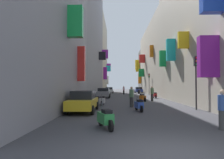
# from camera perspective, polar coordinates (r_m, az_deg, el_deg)

# --- Properties ---
(ground_plane) EXTENTS (140.00, 140.00, 0.00)m
(ground_plane) POSITION_cam_1_polar(r_m,az_deg,el_deg) (35.80, 4.05, -4.63)
(ground_plane) COLOR #38383D
(building_left_mid_a) EXTENTS (7.34, 23.23, 21.30)m
(building_left_mid_a) POSITION_cam_1_polar(r_m,az_deg,el_deg) (36.42, -8.90, 12.33)
(building_left_mid_a) COLOR gray
(building_left_mid_a) RESTS_ON ground
(building_left_mid_b) EXTENTS (7.35, 19.37, 19.43)m
(building_left_mid_b) POSITION_cam_1_polar(r_m,az_deg,el_deg) (56.95, -4.92, 6.28)
(building_left_mid_b) COLOR #BCB29E
(building_left_mid_b) RESTS_ON ground
(building_right_near) EXTENTS (7.33, 26.43, 16.46)m
(building_right_near) POSITION_cam_1_polar(r_m,az_deg,el_deg) (22.08, 28.01, 15.27)
(building_right_near) COLOR #BCB29E
(building_right_near) RESTS_ON ground
(building_right_mid_a) EXTENTS (7.36, 26.84, 14.73)m
(building_right_mid_a) POSITION_cam_1_polar(r_m,az_deg,el_deg) (46.86, 13.39, 5.14)
(building_right_mid_a) COLOR #BCB29E
(building_right_mid_a) RESTS_ON ground
(building_right_mid_b) EXTENTS (7.11, 6.74, 12.25)m
(building_right_mid_b) POSITION_cam_1_polar(r_m,az_deg,el_deg) (63.21, 10.30, 2.27)
(building_right_mid_b) COLOR slate
(building_right_mid_b) RESTS_ON ground
(parked_car_white) EXTENTS (2.01, 4.36, 1.42)m
(parked_car_white) POSITION_cam_1_polar(r_m,az_deg,el_deg) (49.59, -0.79, -2.93)
(parked_car_white) COLOR white
(parked_car_white) RESTS_ON ground
(parked_car_blue) EXTENTS (1.90, 4.38, 1.45)m
(parked_car_blue) POSITION_cam_1_polar(r_m,az_deg,el_deg) (50.92, 7.40, -2.86)
(parked_car_blue) COLOR navy
(parked_car_blue) RESTS_ON ground
(parked_car_yellow) EXTENTS (1.84, 4.45, 1.50)m
(parked_car_yellow) POSITION_cam_1_polar(r_m,az_deg,el_deg) (14.78, -7.94, -5.88)
(parked_car_yellow) COLOR gold
(parked_car_yellow) RESTS_ON ground
(parked_car_grey) EXTENTS (2.01, 3.96, 1.47)m
(parked_car_grey) POSITION_cam_1_polar(r_m,az_deg,el_deg) (31.11, -2.40, -3.66)
(parked_car_grey) COLOR slate
(parked_car_grey) RESTS_ON ground
(scooter_blue) EXTENTS (0.62, 1.80, 1.13)m
(scooter_blue) POSITION_cam_1_polar(r_m,az_deg,el_deg) (15.08, 7.50, -7.00)
(scooter_blue) COLOR #2D4CAD
(scooter_blue) RESTS_ON ground
(scooter_orange) EXTENTS (0.72, 1.74, 1.13)m
(scooter_orange) POSITION_cam_1_polar(r_m,az_deg,el_deg) (24.33, 8.47, -4.94)
(scooter_orange) COLOR orange
(scooter_orange) RESTS_ON ground
(scooter_black) EXTENTS (0.73, 1.91, 1.13)m
(scooter_black) POSITION_cam_1_polar(r_m,az_deg,el_deg) (45.79, 7.55, -3.38)
(scooter_black) COLOR black
(scooter_black) RESTS_ON ground
(scooter_green) EXTENTS (0.81, 1.72, 1.13)m
(scooter_green) POSITION_cam_1_polar(r_m,az_deg,el_deg) (9.04, -1.83, -10.64)
(scooter_green) COLOR #287F3D
(scooter_green) RESTS_ON ground
(scooter_red) EXTENTS (0.52, 1.87, 1.13)m
(scooter_red) POSITION_cam_1_polar(r_m,az_deg,el_deg) (30.70, 11.77, -4.24)
(scooter_red) COLOR red
(scooter_red) RESTS_ON ground
(scooter_silver) EXTENTS (0.47, 1.96, 1.13)m
(scooter_silver) POSITION_cam_1_polar(r_m,az_deg,el_deg) (19.25, -2.70, -5.84)
(scooter_silver) COLOR #ADADB2
(scooter_silver) RESTS_ON ground
(pedestrian_crossing) EXTENTS (0.38, 0.38, 1.79)m
(pedestrian_crossing) POSITION_cam_1_polar(r_m,az_deg,el_deg) (24.85, 11.06, -3.86)
(pedestrian_crossing) COLOR #313131
(pedestrian_crossing) RESTS_ON ground
(pedestrian_near_left) EXTENTS (0.54, 0.54, 1.77)m
(pedestrian_near_left) POSITION_cam_1_polar(r_m,az_deg,el_deg) (17.82, 5.45, -4.82)
(pedestrian_near_left) COLOR #2C2C2C
(pedestrian_near_left) RESTS_ON ground
(pedestrian_near_right) EXTENTS (0.47, 0.47, 1.69)m
(pedestrian_near_right) POSITION_cam_1_polar(r_m,az_deg,el_deg) (9.94, 28.37, -7.40)
(pedestrian_near_right) COLOR #3F3F3F
(pedestrian_near_right) RESTS_ON ground
(pedestrian_mid_street) EXTENTS (0.43, 0.43, 1.73)m
(pedestrian_mid_street) POSITION_cam_1_polar(r_m,az_deg,el_deg) (42.91, 3.28, -2.98)
(pedestrian_mid_street) COLOR black
(pedestrian_mid_street) RESTS_ON ground
(traffic_light_near_corner) EXTENTS (0.26, 0.34, 4.11)m
(traffic_light_near_corner) POSITION_cam_1_polar(r_m,az_deg,el_deg) (17.12, 22.28, 1.62)
(traffic_light_near_corner) COLOR #2D2D2D
(traffic_light_near_corner) RESTS_ON ground
(traffic_light_far_corner) EXTENTS (0.26, 0.34, 4.15)m
(traffic_light_far_corner) POSITION_cam_1_polar(r_m,az_deg,el_deg) (40.48, 10.26, -0.25)
(traffic_light_far_corner) COLOR #2D2D2D
(traffic_light_far_corner) RESTS_ON ground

